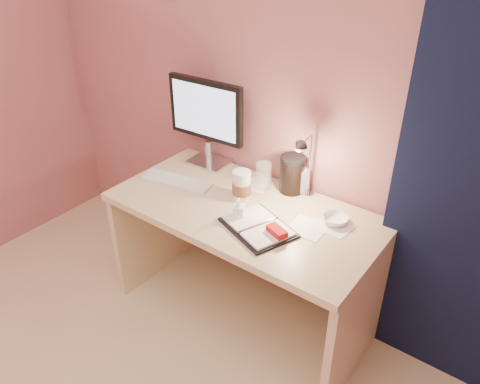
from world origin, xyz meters
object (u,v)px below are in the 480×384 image
Objects in this scene: keyboard at (177,181)px; monitor at (207,115)px; desk at (252,236)px; planner at (260,227)px; lotion_bottle at (239,209)px; clear_cup at (263,176)px; coffee_cup at (242,186)px; bowl at (335,220)px; dark_jar at (292,176)px; desk_lamp at (300,162)px; product_box at (299,180)px.

monitor is at bearing 79.82° from keyboard.
desk is 0.35m from planner.
keyboard is at bearing 170.73° from lotion_bottle.
clear_cup is 0.33m from lotion_bottle.
planner is at bearing -36.47° from coffee_cup.
desk is at bearing -169.99° from bowl.
desk is 11.25× the size of bowl.
lotion_bottle is 0.39m from dark_jar.
lotion_bottle is (0.04, -0.17, 0.28)m from desk.
dark_jar reaches higher than lotion_bottle.
clear_cup reaches higher than lotion_bottle.
lotion_bottle is (-0.13, 0.01, 0.04)m from planner.
desk_lamp is at bearing -42.11° from dark_jar.
bowl is at bearing 9.83° from coffee_cup.
lotion_bottle is (0.50, -0.36, -0.25)m from monitor.
bowl is at bearing 10.01° from desk.
product_box is (-0.04, 0.43, 0.05)m from planner.
desk is 10.36× the size of product_box.
clear_cup is at bearing -129.72° from product_box.
desk is at bearing 8.66° from coffee_cup.
dark_jar is (0.14, 0.06, 0.02)m from clear_cup.
desk is 0.33m from lotion_bottle.
dark_jar is (-0.33, 0.14, 0.07)m from bowl.
desk_lamp reaches higher than bowl.
planner is at bearing -19.21° from keyboard.
product_box is at bearing 115.55° from planner.
planner is 2.51× the size of coffee_cup.
clear_cup is at bearing 103.41° from lotion_bottle.
keyboard is at bearing -164.94° from desk_lamp.
desk is 0.39m from dark_jar.
dark_jar is at bearing -0.28° from monitor.
bowl is at bearing 65.38° from planner.
dark_jar is at bearing 132.76° from desk_lamp.
keyboard is 0.64m from dark_jar.
planner is at bearing -47.30° from desk.
planner reaches higher than keyboard.
planner is 3.47× the size of lotion_bottle.
coffee_cup is at bearing -105.99° from product_box.
keyboard is at bearing -168.53° from desk.
planner is 0.43m from product_box.
dark_jar reaches higher than product_box.
desk is 2.72× the size of monitor.
bowl is 0.47m from lotion_bottle.
monitor is at bearing 169.92° from planner.
bowl is 0.34m from desk_lamp.
coffee_cup reaches higher than lotion_bottle.
bowl is at bearing -9.80° from monitor.
clear_cup is 0.15m from dark_jar.
bowl is (0.47, -0.07, -0.05)m from clear_cup.
coffee_cup reaches higher than desk.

